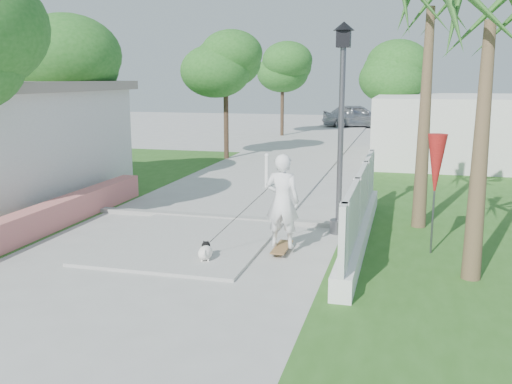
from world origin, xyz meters
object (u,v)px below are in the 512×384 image
(street_lamp, at_px, (341,121))
(parked_car, at_px, (357,116))
(skateboarder, at_px, (257,210))
(dog, at_px, (205,252))
(bollard, at_px, (267,170))
(patio_umbrella, at_px, (436,167))

(street_lamp, distance_m, parked_car, 27.10)
(skateboarder, height_order, dog, skateboarder)
(bollard, bearing_deg, patio_umbrella, -50.09)
(skateboarder, relative_size, dog, 3.62)
(bollard, relative_size, patio_umbrella, 0.47)
(patio_umbrella, height_order, dog, patio_umbrella)
(bollard, bearing_deg, parked_car, 88.08)
(street_lamp, relative_size, dog, 8.35)
(street_lamp, height_order, skateboarder, street_lamp)
(dog, relative_size, parked_car, 0.12)
(street_lamp, bearing_deg, dog, -128.96)
(patio_umbrella, xyz_separation_m, skateboarder, (-3.24, -0.87, -0.82))
(street_lamp, relative_size, patio_umbrella, 1.93)
(skateboarder, bearing_deg, parked_car, -85.89)
(patio_umbrella, distance_m, skateboarder, 3.45)
(street_lamp, distance_m, skateboarder, 2.78)
(patio_umbrella, bearing_deg, dog, -158.12)
(bollard, bearing_deg, street_lamp, -59.04)
(street_lamp, height_order, dog, street_lamp)
(bollard, xyz_separation_m, patio_umbrella, (4.60, -5.50, 1.10))
(bollard, distance_m, parked_car, 22.49)
(bollard, height_order, parked_car, parked_car)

